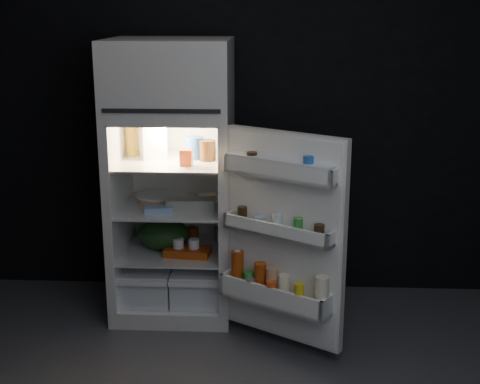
# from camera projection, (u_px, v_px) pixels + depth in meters

# --- Properties ---
(wall_back) EXTENTS (4.00, 0.00, 2.70)m
(wall_back) POSITION_uv_depth(u_px,v_px,m) (250.00, 101.00, 4.53)
(wall_back) COLOR black
(wall_back) RESTS_ON ground
(wall_front) EXTENTS (4.00, 0.00, 2.70)m
(wall_front) POSITION_uv_depth(u_px,v_px,m) (184.00, 346.00, 1.26)
(wall_front) COLOR black
(wall_front) RESTS_ON ground
(refrigerator) EXTENTS (0.76, 0.71, 1.78)m
(refrigerator) POSITION_uv_depth(u_px,v_px,m) (173.00, 169.00, 4.30)
(refrigerator) COLOR silver
(refrigerator) RESTS_ON ground
(fridge_door) EXTENTS (0.71, 0.54, 1.22)m
(fridge_door) POSITION_uv_depth(u_px,v_px,m) (281.00, 241.00, 3.78)
(fridge_door) COLOR silver
(fridge_door) RESTS_ON ground
(milk_jug) EXTENTS (0.20, 0.20, 0.24)m
(milk_jug) POSITION_uv_depth(u_px,v_px,m) (153.00, 140.00, 4.27)
(milk_jug) COLOR white
(milk_jug) RESTS_ON refrigerator
(mayo_jar) EXTENTS (0.14, 0.14, 0.14)m
(mayo_jar) POSITION_uv_depth(u_px,v_px,m) (195.00, 148.00, 4.26)
(mayo_jar) COLOR blue
(mayo_jar) RESTS_ON refrigerator
(jam_jar) EXTENTS (0.13, 0.13, 0.13)m
(jam_jar) POSITION_uv_depth(u_px,v_px,m) (208.00, 150.00, 4.21)
(jam_jar) COLOR #321E0D
(jam_jar) RESTS_ON refrigerator
(amber_bottle) EXTENTS (0.10, 0.10, 0.22)m
(amber_bottle) POSITION_uv_depth(u_px,v_px,m) (131.00, 139.00, 4.33)
(amber_bottle) COLOR #AD7E1B
(amber_bottle) RESTS_ON refrigerator
(small_carton) EXTENTS (0.08, 0.06, 0.10)m
(small_carton) POSITION_uv_depth(u_px,v_px,m) (186.00, 158.00, 4.08)
(small_carton) COLOR #D64719
(small_carton) RESTS_ON refrigerator
(egg_carton) EXTENTS (0.31, 0.13, 0.07)m
(egg_carton) POSITION_uv_depth(u_px,v_px,m) (190.00, 204.00, 4.22)
(egg_carton) COLOR gray
(egg_carton) RESTS_ON refrigerator
(pie) EXTENTS (0.33, 0.33, 0.04)m
(pie) POSITION_uv_depth(u_px,v_px,m) (159.00, 198.00, 4.41)
(pie) COLOR tan
(pie) RESTS_ON refrigerator
(flat_package) EXTENTS (0.19, 0.12, 0.04)m
(flat_package) POSITION_uv_depth(u_px,v_px,m) (158.00, 210.00, 4.16)
(flat_package) COLOR #83A0CB
(flat_package) RESTS_ON refrigerator
(wrapped_pkg) EXTENTS (0.14, 0.13, 0.05)m
(wrapped_pkg) POSITION_uv_depth(u_px,v_px,m) (208.00, 198.00, 4.39)
(wrapped_pkg) COLOR #F8EDCB
(wrapped_pkg) RESTS_ON refrigerator
(produce_bag) EXTENTS (0.37, 0.32, 0.20)m
(produce_bag) POSITION_uv_depth(u_px,v_px,m) (164.00, 234.00, 4.38)
(produce_bag) COLOR #193815
(produce_bag) RESTS_ON refrigerator
(yogurt_tray) EXTENTS (0.30, 0.19, 0.05)m
(yogurt_tray) POSITION_uv_depth(u_px,v_px,m) (188.00, 252.00, 4.28)
(yogurt_tray) COLOR #AB3E0E
(yogurt_tray) RESTS_ON refrigerator
(small_can_red) EXTENTS (0.09, 0.09, 0.09)m
(small_can_red) POSITION_uv_depth(u_px,v_px,m) (193.00, 234.00, 4.55)
(small_can_red) COLOR #AB3E0E
(small_can_red) RESTS_ON refrigerator
(small_can_silver) EXTENTS (0.07, 0.07, 0.09)m
(small_can_silver) POSITION_uv_depth(u_px,v_px,m) (219.00, 234.00, 4.54)
(small_can_silver) COLOR #BAB9BE
(small_can_silver) RESTS_ON refrigerator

